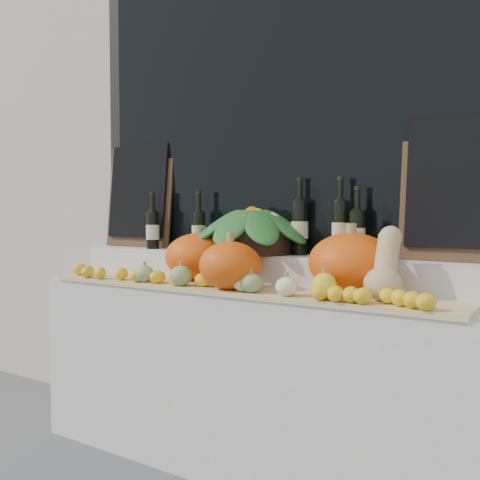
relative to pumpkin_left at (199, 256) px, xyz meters
The scene contains 18 objects.
storefront_facade 1.45m from the pumpkin_left, 68.60° to the left, with size 7.00×0.94×4.50m.
display_sill 0.65m from the pumpkin_left, ahead, with size 2.30×0.55×0.88m, color silver.
rear_tier 0.34m from the pumpkin_left, 29.83° to the left, with size 2.30×0.25×0.16m, color silver.
straw_bedding 0.34m from the pumpkin_left, 20.82° to the right, with size 2.10×0.32×0.03m, color tan.
pumpkin_left is the anchor object (origin of this frame).
pumpkin_right 0.81m from the pumpkin_left, ahead, with size 0.37×0.37×0.26m, color #F85B0D.
pumpkin_center 0.37m from the pumpkin_left, 30.86° to the right, with size 0.28×0.28×0.22m, color #F85B0D.
butternut_squash 1.01m from the pumpkin_left, ahead, with size 0.15×0.21×0.29m.
decorative_gourds 0.42m from the pumpkin_left, 32.13° to the right, with size 1.05×0.13×0.15m.
lemon_heap 0.37m from the pumpkin_left, 37.30° to the right, with size 2.20×0.16×0.06m, color yellow, non-canonical shape.
produce_bowl 0.31m from the pumpkin_left, 33.44° to the left, with size 0.64×0.64×0.25m.
wine_bottle_far_left 0.48m from the pumpkin_left, 162.69° to the left, with size 0.08×0.08×0.33m.
wine_bottle_near_left 0.24m from the pumpkin_left, 127.73° to the left, with size 0.08×0.08×0.33m.
wine_bottle_tall 0.53m from the pumpkin_left, 23.66° to the left, with size 0.08×0.08×0.38m.
wine_bottle_near_right 0.73m from the pumpkin_left, 13.68° to the left, with size 0.08×0.08×0.38m.
wine_bottle_far_right 0.81m from the pumpkin_left, 12.08° to the left, with size 0.08×0.08×0.33m.
chalkboard_left 0.75m from the pumpkin_left, 160.13° to the left, with size 0.50×0.09×0.62m.
chalkboard_right 1.28m from the pumpkin_left, 10.70° to the left, with size 0.50×0.09×0.62m.
Camera 1 is at (1.37, -0.66, 1.25)m, focal length 40.00 mm.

